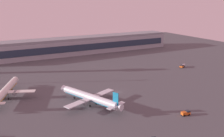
# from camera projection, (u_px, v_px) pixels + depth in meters

# --- Properties ---
(ground_plane) EXTENTS (416.00, 416.00, 0.00)m
(ground_plane) POSITION_uv_depth(u_px,v_px,m) (118.00, 92.00, 147.57)
(ground_plane) COLOR #4C4C51
(terminal_building) EXTENTS (193.25, 22.40, 16.40)m
(terminal_building) POSITION_uv_depth(u_px,v_px,m) (80.00, 45.00, 252.18)
(terminal_building) COLOR #9EA3AD
(terminal_building) RESTS_ON ground
(airplane_near_gate) EXTENTS (31.21, 39.57, 10.61)m
(airplane_near_gate) POSITION_uv_depth(u_px,v_px,m) (90.00, 97.00, 128.77)
(airplane_near_gate) COLOR silver
(airplane_near_gate) RESTS_ON ground
(airplane_far_stand) EXTENTS (31.45, 39.85, 10.74)m
(airplane_far_stand) POSITION_uv_depth(u_px,v_px,m) (5.00, 91.00, 136.96)
(airplane_far_stand) COLOR silver
(airplane_far_stand) RESTS_ON ground
(cargo_loader) EXTENTS (4.37, 2.51, 2.25)m
(cargo_loader) POSITION_uv_depth(u_px,v_px,m) (186.00, 113.00, 117.73)
(cargo_loader) COLOR #D85919
(cargo_loader) RESTS_ON ground
(fuel_truck) EXTENTS (6.62, 4.35, 2.35)m
(fuel_truck) POSITION_uv_depth(u_px,v_px,m) (182.00, 66.00, 200.88)
(fuel_truck) COLOR #D85919
(fuel_truck) RESTS_ON ground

